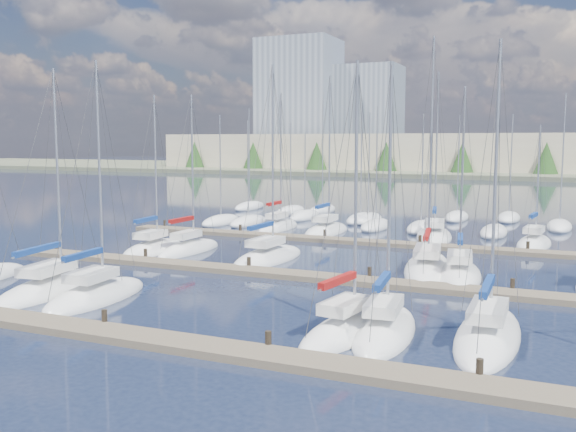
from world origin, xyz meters
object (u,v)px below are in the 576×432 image
at_px(sailboat_k, 427,267).
at_px(sailboat_p, 434,236).
at_px(sailboat_c, 96,296).
at_px(sailboat_l, 459,274).
at_px(sailboat_o, 326,230).
at_px(sailboat_i, 189,249).
at_px(sailboat_b, 53,288).
at_px(sailboat_q, 534,244).
at_px(sailboat_f, 488,335).
at_px(sailboat_d, 348,330).
at_px(sailboat_e, 385,330).
at_px(sailboat_j, 268,257).
at_px(sailboat_h, 153,249).
at_px(sailboat_n, 278,227).

bearing_deg(sailboat_k, sailboat_p, 90.59).
distance_m(sailboat_c, sailboat_l, 21.14).
height_order(sailboat_c, sailboat_p, sailboat_p).
relative_size(sailboat_o, sailboat_l, 1.20).
xyz_separation_m(sailboat_i, sailboat_l, (19.88, -1.13, -0.02)).
bearing_deg(sailboat_b, sailboat_q, 41.18).
bearing_deg(sailboat_f, sailboat_o, 121.32).
bearing_deg(sailboat_q, sailboat_d, -96.18).
xyz_separation_m(sailboat_f, sailboat_q, (0.56, 26.36, -0.00)).
bearing_deg(sailboat_i, sailboat_d, -39.14).
bearing_deg(sailboat_q, sailboat_b, -125.04).
relative_size(sailboat_o, sailboat_e, 1.20).
bearing_deg(sailboat_b, sailboat_i, 81.90).
relative_size(sailboat_j, sailboat_l, 1.16).
height_order(sailboat_b, sailboat_q, sailboat_b).
bearing_deg(sailboat_h, sailboat_f, -29.56).
bearing_deg(sailboat_f, sailboat_p, 104.15).
bearing_deg(sailboat_o, sailboat_l, -46.60).
relative_size(sailboat_n, sailboat_h, 1.08).
height_order(sailboat_f, sailboat_j, sailboat_j).
bearing_deg(sailboat_p, sailboat_h, -149.75).
bearing_deg(sailboat_j, sailboat_p, 62.38).
height_order(sailboat_e, sailboat_h, sailboat_h).
xyz_separation_m(sailboat_c, sailboat_h, (-5.80, 13.22, -0.00)).
relative_size(sailboat_c, sailboat_p, 0.89).
bearing_deg(sailboat_o, sailboat_p, 3.10).
bearing_deg(sailboat_n, sailboat_q, -1.47).
bearing_deg(sailboat_j, sailboat_l, 0.36).
bearing_deg(sailboat_c, sailboat_d, -7.20).
bearing_deg(sailboat_j, sailboat_c, -102.02).
distance_m(sailboat_n, sailboat_d, 33.01).
xyz_separation_m(sailboat_c, sailboat_b, (-3.41, 0.51, -0.01)).
relative_size(sailboat_b, sailboat_i, 1.04).
distance_m(sailboat_p, sailboat_k, 14.13).
height_order(sailboat_n, sailboat_k, sailboat_k).
height_order(sailboat_o, sailboat_h, sailboat_o).
relative_size(sailboat_c, sailboat_h, 1.06).
height_order(sailboat_j, sailboat_e, sailboat_j).
bearing_deg(sailboat_c, sailboat_o, 79.89).
distance_m(sailboat_j, sailboat_e, 18.09).
bearing_deg(sailboat_l, sailboat_j, 169.26).
xyz_separation_m(sailboat_p, sailboat_q, (8.02, -1.01, -0.01)).
bearing_deg(sailboat_n, sailboat_o, -2.39).
distance_m(sailboat_j, sailboat_h, 9.36).
bearing_deg(sailboat_c, sailboat_n, 89.86).
distance_m(sailboat_o, sailboat_h, 16.88).
xyz_separation_m(sailboat_p, sailboat_h, (-17.98, -15.17, -0.01)).
bearing_deg(sailboat_f, sailboat_n, 127.91).
bearing_deg(sailboat_j, sailboat_q, 42.27).
xyz_separation_m(sailboat_d, sailboat_q, (6.17, 27.97, -0.01)).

